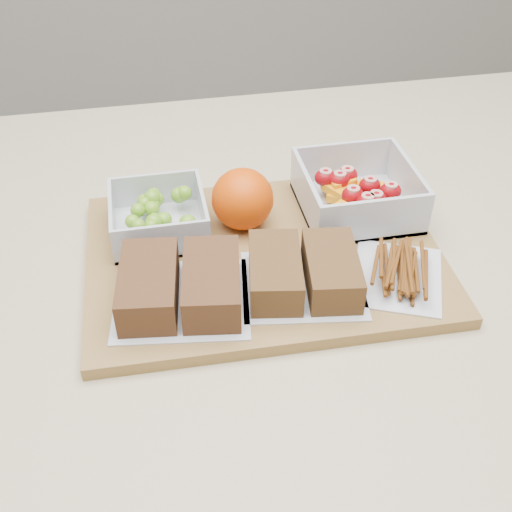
% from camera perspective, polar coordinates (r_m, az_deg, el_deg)
% --- Properties ---
extents(counter, '(1.20, 0.90, 0.90)m').
position_cam_1_polar(counter, '(1.12, 0.15, -18.32)').
color(counter, beige).
rests_on(counter, ground).
extents(cutting_board, '(0.43, 0.31, 0.02)m').
position_cam_1_polar(cutting_board, '(0.77, 0.70, -0.12)').
color(cutting_board, olive).
rests_on(cutting_board, counter).
extents(grape_container, '(0.11, 0.11, 0.05)m').
position_cam_1_polar(grape_container, '(0.80, -8.56, 3.53)').
color(grape_container, silver).
rests_on(grape_container, cutting_board).
extents(fruit_container, '(0.14, 0.14, 0.06)m').
position_cam_1_polar(fruit_container, '(0.83, 8.93, 5.44)').
color(fruit_container, silver).
rests_on(fruit_container, cutting_board).
extents(orange, '(0.08, 0.08, 0.08)m').
position_cam_1_polar(orange, '(0.79, -1.21, 5.09)').
color(orange, '#E94A05').
rests_on(orange, cutting_board).
extents(sandwich_bag_left, '(0.16, 0.15, 0.04)m').
position_cam_1_polar(sandwich_bag_left, '(0.69, -6.74, -2.61)').
color(sandwich_bag_left, silver).
rests_on(sandwich_bag_left, cutting_board).
extents(sandwich_bag_center, '(0.15, 0.14, 0.04)m').
position_cam_1_polar(sandwich_bag_center, '(0.71, 4.23, -1.43)').
color(sandwich_bag_center, silver).
rests_on(sandwich_bag_center, cutting_board).
extents(pretzel_bag, '(0.14, 0.15, 0.03)m').
position_cam_1_polar(pretzel_bag, '(0.74, 12.59, -1.12)').
color(pretzel_bag, silver).
rests_on(pretzel_bag, cutting_board).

